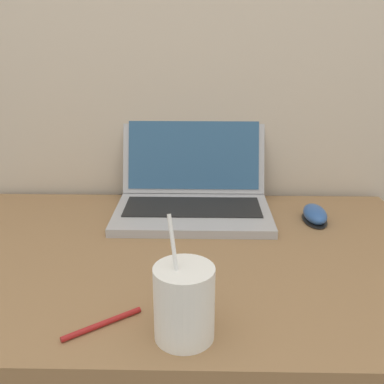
# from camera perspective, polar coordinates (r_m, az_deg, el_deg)

# --- Properties ---
(wall_back) EXTENTS (7.00, 0.04, 2.50)m
(wall_back) POSITION_cam_1_polar(r_m,az_deg,el_deg) (1.21, -1.30, 22.69)
(wall_back) COLOR beige
(wall_back) RESTS_ON ground_plane
(laptop) EXTENTS (0.38, 0.32, 0.24)m
(laptop) POSITION_cam_1_polar(r_m,az_deg,el_deg) (1.14, 0.12, 0.40)
(laptop) COLOR #ADADB2
(laptop) RESTS_ON desk
(drink_cup) EXTENTS (0.09, 0.09, 0.19)m
(drink_cup) POSITION_cam_1_polar(r_m,az_deg,el_deg) (0.67, -1.01, -13.76)
(drink_cup) COLOR white
(drink_cup) RESTS_ON desk
(computer_mouse) EXTENTS (0.06, 0.11, 0.04)m
(computer_mouse) POSITION_cam_1_polar(r_m,az_deg,el_deg) (1.12, 15.34, -2.80)
(computer_mouse) COLOR black
(computer_mouse) RESTS_ON desk
(pen) EXTENTS (0.11, 0.09, 0.01)m
(pen) POSITION_cam_1_polar(r_m,az_deg,el_deg) (0.74, -11.31, -16.10)
(pen) COLOR #A51E1E
(pen) RESTS_ON desk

